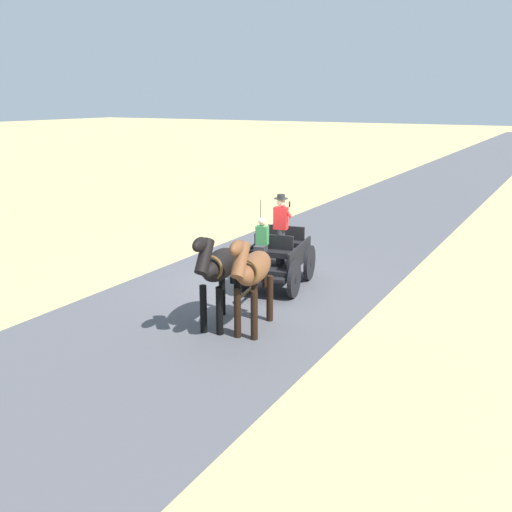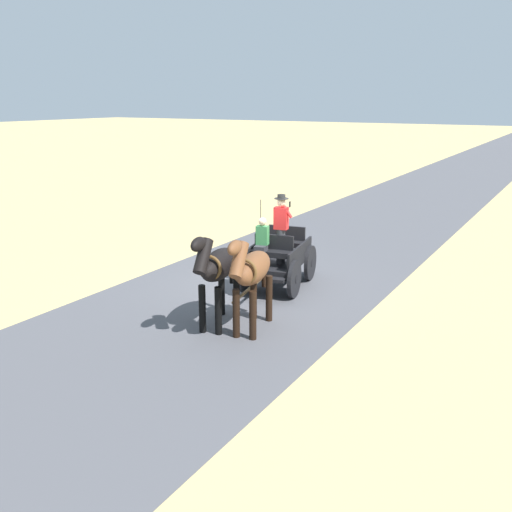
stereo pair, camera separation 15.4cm
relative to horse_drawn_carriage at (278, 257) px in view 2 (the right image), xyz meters
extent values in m
plane|color=tan|center=(0.51, 0.09, -0.82)|extent=(200.00, 200.00, 0.00)
cube|color=#4C4C51|center=(0.51, 0.09, -0.81)|extent=(6.51, 160.00, 0.01)
cube|color=black|center=(0.02, -0.08, -0.16)|extent=(1.57, 2.38, 0.12)
cube|color=black|center=(-0.54, -0.18, 0.12)|extent=(0.43, 2.07, 0.44)
cube|color=black|center=(0.58, 0.02, 0.12)|extent=(0.43, 2.07, 0.44)
cube|color=black|center=(-0.20, 1.12, -0.26)|extent=(1.11, 0.43, 0.08)
cube|color=black|center=(0.23, -1.26, -0.34)|extent=(0.74, 0.32, 0.06)
cube|color=black|center=(-0.09, 0.51, 0.22)|extent=(1.07, 0.54, 0.14)
cube|color=black|center=(-0.06, 0.34, 0.44)|extent=(1.02, 0.26, 0.44)
cube|color=black|center=(0.11, -0.57, 0.22)|extent=(1.07, 0.54, 0.14)
cube|color=black|center=(0.14, -0.75, 0.44)|extent=(1.02, 0.26, 0.44)
cylinder|color=black|center=(-0.76, 0.56, -0.34)|extent=(0.27, 0.96, 0.96)
cylinder|color=black|center=(-0.76, 0.56, -0.34)|extent=(0.16, 0.23, 0.21)
cylinder|color=black|center=(0.52, 0.79, -0.34)|extent=(0.27, 0.96, 0.96)
cylinder|color=black|center=(0.52, 0.79, -0.34)|extent=(0.16, 0.23, 0.21)
cylinder|color=black|center=(-0.48, -0.96, -0.34)|extent=(0.27, 0.96, 0.96)
cylinder|color=black|center=(-0.48, -0.96, -0.34)|extent=(0.16, 0.23, 0.21)
cylinder|color=black|center=(0.79, -0.72, -0.34)|extent=(0.27, 0.96, 0.96)
cylinder|color=black|center=(0.79, -0.72, -0.34)|extent=(0.16, 0.23, 0.21)
cylinder|color=brown|center=(-0.37, 2.08, -0.21)|extent=(0.42, 1.98, 0.07)
cylinder|color=black|center=(0.21, 0.57, 0.92)|extent=(0.02, 0.02, 1.30)
cylinder|color=#2D2D33|center=(-0.19, 0.22, 0.35)|extent=(0.22, 0.22, 0.90)
cube|color=red|center=(-0.19, 0.22, 1.08)|extent=(0.37, 0.28, 0.56)
sphere|color=beige|center=(-0.19, 0.22, 1.48)|extent=(0.22, 0.22, 0.22)
cylinder|color=black|center=(-0.19, 0.22, 1.58)|extent=(0.36, 0.36, 0.01)
cylinder|color=black|center=(-0.19, 0.22, 1.63)|extent=(0.20, 0.20, 0.10)
cylinder|color=red|center=(-0.37, 0.22, 1.26)|extent=(0.27, 0.13, 0.32)
cube|color=black|center=(-0.44, 0.23, 1.46)|extent=(0.03, 0.07, 0.14)
cube|color=#2D2D33|center=(0.14, 0.68, 0.36)|extent=(0.33, 0.36, 0.14)
cube|color=#387F47|center=(0.16, 0.56, 0.67)|extent=(0.33, 0.25, 0.48)
sphere|color=beige|center=(0.16, 0.56, 1.02)|extent=(0.20, 0.20, 0.20)
ellipsoid|color=brown|center=(-0.90, 2.80, 0.55)|extent=(0.86, 1.64, 0.64)
cylinder|color=black|center=(-1.18, 3.30, -0.29)|extent=(0.15, 0.15, 1.05)
cylinder|color=black|center=(-0.82, 3.37, -0.29)|extent=(0.15, 0.15, 1.05)
cylinder|color=black|center=(-0.97, 2.23, -0.29)|extent=(0.15, 0.15, 1.05)
cylinder|color=black|center=(-0.61, 2.30, -0.29)|extent=(0.15, 0.15, 1.05)
cylinder|color=brown|center=(-1.06, 3.63, 0.95)|extent=(0.38, 0.69, 0.73)
ellipsoid|color=brown|center=(-1.10, 3.84, 1.26)|extent=(0.32, 0.57, 0.28)
cube|color=black|center=(-1.06, 3.61, 0.99)|extent=(0.16, 0.50, 0.56)
cylinder|color=black|center=(-0.75, 2.08, 0.25)|extent=(0.11, 0.11, 0.70)
torus|color=brown|center=(-1.00, 3.34, 0.63)|extent=(0.55, 0.18, 0.55)
ellipsoid|color=black|center=(-0.13, 2.94, 0.55)|extent=(0.87, 1.64, 0.64)
cylinder|color=black|center=(-0.42, 3.44, -0.29)|extent=(0.15, 0.15, 1.05)
cylinder|color=black|center=(-0.07, 3.51, -0.29)|extent=(0.15, 0.15, 1.05)
cylinder|color=black|center=(-0.20, 2.37, -0.29)|extent=(0.15, 0.15, 1.05)
cylinder|color=black|center=(0.16, 2.44, -0.29)|extent=(0.15, 0.15, 1.05)
cylinder|color=black|center=(-0.31, 3.76, 0.95)|extent=(0.39, 0.69, 0.73)
ellipsoid|color=black|center=(-0.35, 3.98, 1.26)|extent=(0.33, 0.57, 0.28)
cube|color=black|center=(-0.30, 3.74, 0.99)|extent=(0.16, 0.50, 0.56)
cylinder|color=black|center=(0.02, 2.21, 0.25)|extent=(0.11, 0.11, 0.70)
torus|color=brown|center=(-0.25, 3.47, 0.63)|extent=(0.55, 0.18, 0.55)
camera|label=1|loc=(-6.63, 12.81, 4.00)|focal=40.20mm
camera|label=2|loc=(-6.76, 12.73, 4.00)|focal=40.20mm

